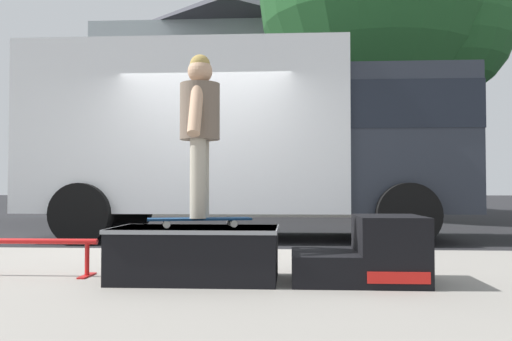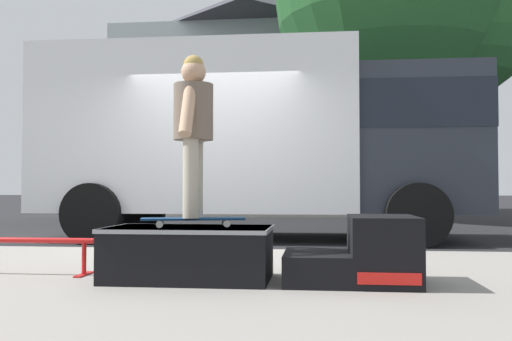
# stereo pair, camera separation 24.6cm
# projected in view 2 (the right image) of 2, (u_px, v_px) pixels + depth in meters

# --- Properties ---
(ground_plane) EXTENTS (140.00, 140.00, 0.00)m
(ground_plane) POSITION_uv_depth(u_px,v_px,m) (198.00, 254.00, 6.98)
(ground_plane) COLOR black
(sidewalk_slab) EXTENTS (50.00, 5.00, 0.12)m
(sidewalk_slab) POSITION_uv_depth(u_px,v_px,m) (111.00, 293.00, 4.01)
(sidewalk_slab) COLOR gray
(sidewalk_slab) RESTS_ON ground
(skate_box) EXTENTS (1.24, 0.73, 0.40)m
(skate_box) POSITION_uv_depth(u_px,v_px,m) (190.00, 252.00, 4.23)
(skate_box) COLOR black
(skate_box) RESTS_ON sidewalk_slab
(kicker_ramp) EXTENTS (0.96, 0.71, 0.49)m
(kicker_ramp) POSITION_uv_depth(u_px,v_px,m) (362.00, 255.00, 4.09)
(kicker_ramp) COLOR black
(kicker_ramp) RESTS_ON sidewalk_slab
(grind_rail) EXTENTS (1.38, 0.28, 0.30)m
(grind_rail) POSITION_uv_depth(u_px,v_px,m) (12.00, 247.00, 4.52)
(grind_rail) COLOR red
(grind_rail) RESTS_ON sidewalk_slab
(skateboard) EXTENTS (0.81, 0.39, 0.07)m
(skateboard) POSITION_uv_depth(u_px,v_px,m) (193.00, 219.00, 4.25)
(skateboard) COLOR navy
(skateboard) RESTS_ON skate_box
(skater_kid) EXTENTS (0.30, 0.64, 1.25)m
(skater_kid) POSITION_uv_depth(u_px,v_px,m) (193.00, 122.00, 4.27)
(skater_kid) COLOR #B7AD99
(skater_kid) RESTS_ON skateboard
(box_truck) EXTENTS (6.91, 2.63, 3.05)m
(box_truck) POSITION_uv_depth(u_px,v_px,m) (260.00, 135.00, 9.17)
(box_truck) COLOR white
(box_truck) RESTS_ON ground
(street_tree_main) EXTENTS (6.40, 5.82, 8.58)m
(street_tree_main) POSITION_uv_depth(u_px,v_px,m) (404.00, 4.00, 14.08)
(street_tree_main) COLOR brown
(street_tree_main) RESTS_ON ground
(house_behind) EXTENTS (9.54, 8.22, 8.40)m
(house_behind) POSITION_uv_depth(u_px,v_px,m) (262.00, 96.00, 20.51)
(house_behind) COLOR silver
(house_behind) RESTS_ON ground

